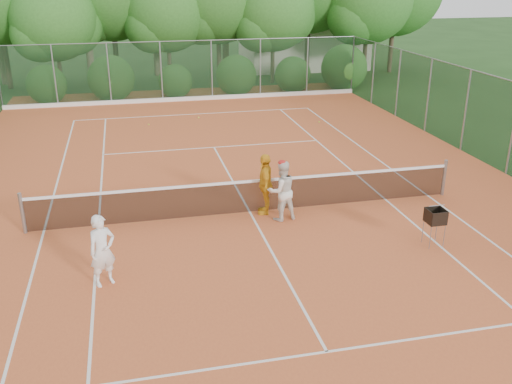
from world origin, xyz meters
TOP-DOWN VIEW (x-y plane):
  - ground at (0.00, 0.00)m, footprint 120.00×120.00m
  - clay_court at (0.00, 0.00)m, footprint 18.00×36.00m
  - club_building at (9.00, 24.00)m, footprint 8.00×5.00m
  - tennis_net at (0.00, 0.00)m, footprint 11.97×0.10m
  - player_white at (-3.87, -3.08)m, footprint 0.69×0.60m
  - player_center_grp at (0.73, -0.63)m, footprint 0.90×0.76m
  - player_yellow at (0.41, -0.11)m, footprint 0.63×1.07m
  - ball_hopper at (3.96, -2.97)m, footprint 0.41×0.41m
  - stray_ball_a at (0.03, 11.04)m, footprint 0.07×0.07m
  - stray_ball_b at (-2.26, 10.31)m, footprint 0.07×0.07m
  - stray_ball_c at (5.13, 9.06)m, footprint 0.07×0.07m
  - court_markings at (0.00, 0.00)m, footprint 11.03×23.83m
  - fence_back at (0.00, 15.00)m, footprint 18.07×0.07m

SIDE VIEW (x-z plane):
  - ground at x=0.00m, z-range 0.00..0.00m
  - clay_court at x=0.00m, z-range 0.00..0.02m
  - court_markings at x=0.00m, z-range 0.02..0.03m
  - stray_ball_a at x=0.03m, z-range 0.02..0.09m
  - stray_ball_b at x=-2.26m, z-range 0.02..0.09m
  - stray_ball_c at x=5.13m, z-range 0.02..0.09m
  - tennis_net at x=0.00m, z-range -0.02..1.08m
  - ball_hopper at x=3.96m, z-range 0.30..1.25m
  - player_white at x=-3.87m, z-range 0.02..1.62m
  - player_center_grp at x=0.73m, z-range 0.01..1.70m
  - player_yellow at x=0.41m, z-range 0.02..1.74m
  - club_building at x=9.00m, z-range 0.00..3.00m
  - fence_back at x=0.00m, z-range 0.02..3.02m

